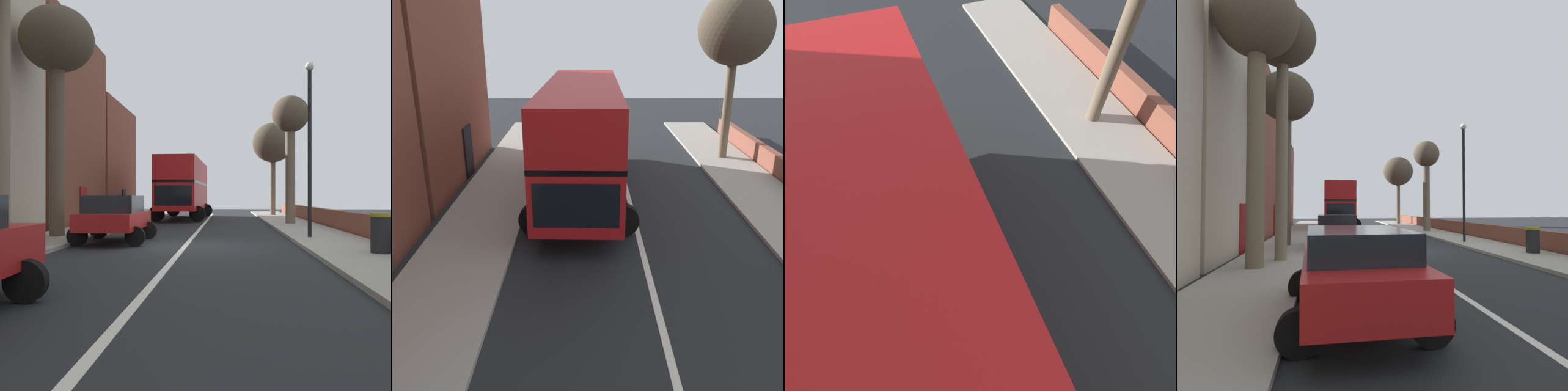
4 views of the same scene
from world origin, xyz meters
The scene contains 2 objects.
double_decker_bus centered at (-1.70, 17.03, 2.35)m, with size 3.73×10.87×4.06m.
street_tree_right_1 centered at (4.93, 21.61, 5.78)m, with size 3.23×3.23×7.30m.
Camera 2 is at (-1.57, 1.56, 5.74)m, focal length 39.94 mm.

